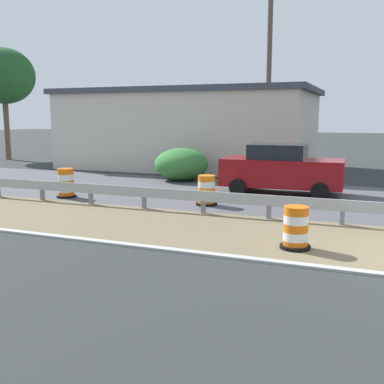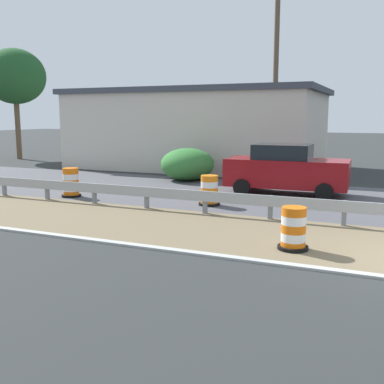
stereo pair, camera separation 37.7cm
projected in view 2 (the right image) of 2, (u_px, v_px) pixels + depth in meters
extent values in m
cube|color=slate|center=(344.00, 213.00, 12.55)|extent=(0.12, 0.12, 0.70)
cube|color=slate|center=(270.00, 207.00, 13.36)|extent=(0.12, 0.12, 0.70)
cube|color=slate|center=(205.00, 202.00, 14.16)|extent=(0.12, 0.12, 0.70)
cube|color=slate|center=(147.00, 198.00, 14.97)|extent=(0.12, 0.12, 0.70)
cube|color=slate|center=(94.00, 193.00, 15.78)|extent=(0.12, 0.12, 0.70)
cube|color=slate|center=(47.00, 190.00, 16.59)|extent=(0.12, 0.12, 0.70)
cube|color=slate|center=(4.00, 186.00, 17.40)|extent=(0.12, 0.12, 0.70)
cylinder|color=orange|center=(293.00, 245.00, 10.34)|extent=(0.55, 0.55, 0.19)
cylinder|color=white|center=(293.00, 237.00, 10.31)|extent=(0.55, 0.55, 0.19)
cylinder|color=orange|center=(293.00, 228.00, 10.28)|extent=(0.55, 0.55, 0.19)
cylinder|color=white|center=(294.00, 220.00, 10.25)|extent=(0.55, 0.55, 0.19)
cylinder|color=orange|center=(294.00, 211.00, 10.22)|extent=(0.55, 0.55, 0.19)
cylinder|color=black|center=(293.00, 248.00, 10.35)|extent=(0.69, 0.69, 0.08)
cylinder|color=orange|center=(209.00, 202.00, 15.51)|extent=(0.58, 0.58, 0.20)
cylinder|color=white|center=(209.00, 196.00, 15.48)|extent=(0.58, 0.58, 0.20)
cylinder|color=orange|center=(209.00, 190.00, 15.45)|extent=(0.58, 0.58, 0.20)
cylinder|color=white|center=(209.00, 184.00, 15.41)|extent=(0.58, 0.58, 0.20)
cylinder|color=orange|center=(209.00, 178.00, 15.38)|extent=(0.58, 0.58, 0.20)
cylinder|color=black|center=(209.00, 204.00, 15.52)|extent=(0.72, 0.72, 0.08)
cylinder|color=orange|center=(71.00, 194.00, 17.15)|extent=(0.58, 0.58, 0.22)
cylinder|color=white|center=(71.00, 188.00, 17.11)|extent=(0.58, 0.58, 0.22)
cylinder|color=orange|center=(71.00, 182.00, 17.08)|extent=(0.58, 0.58, 0.22)
cylinder|color=white|center=(71.00, 177.00, 17.04)|extent=(0.58, 0.58, 0.22)
cylinder|color=orange|center=(70.00, 171.00, 17.01)|extent=(0.58, 0.58, 0.22)
cylinder|color=black|center=(71.00, 196.00, 17.16)|extent=(0.72, 0.72, 0.08)
cube|color=maroon|center=(287.00, 173.00, 17.55)|extent=(2.08, 4.61, 1.05)
cube|color=black|center=(283.00, 151.00, 17.49)|extent=(1.81, 2.15, 0.56)
cylinder|color=black|center=(329.00, 185.00, 17.98)|extent=(0.24, 0.65, 0.64)
cylinder|color=black|center=(324.00, 192.00, 16.20)|extent=(0.24, 0.65, 0.64)
cylinder|color=black|center=(254.00, 181.00, 19.07)|extent=(0.24, 0.65, 0.64)
cylinder|color=black|center=(242.00, 187.00, 17.30)|extent=(0.24, 0.65, 0.64)
cube|color=beige|center=(198.00, 131.00, 27.09)|extent=(7.80, 13.84, 4.20)
cube|color=#3D424C|center=(198.00, 92.00, 26.73)|extent=(8.12, 14.39, 0.30)
cylinder|color=brown|center=(276.00, 78.00, 21.27)|extent=(0.24, 0.24, 9.43)
ellipsoid|color=#337533|center=(187.00, 164.00, 21.47)|extent=(2.51, 2.51, 1.51)
cylinder|color=brown|center=(18.00, 130.00, 32.11)|extent=(0.36, 0.36, 4.03)
ellipsoid|color=#1E4C23|center=(15.00, 76.00, 31.51)|extent=(4.17, 4.17, 3.75)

